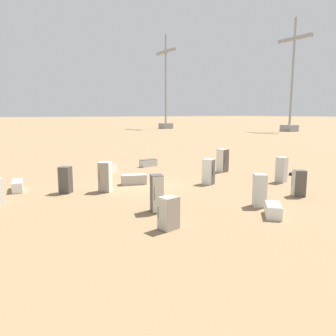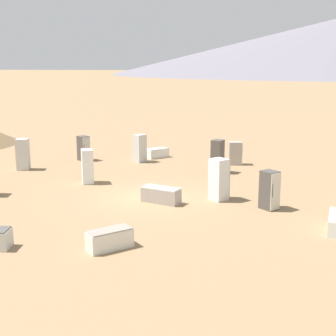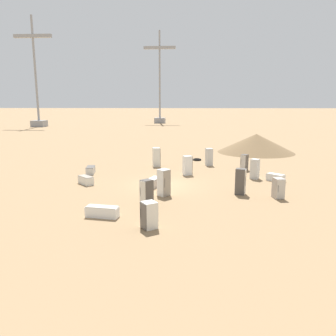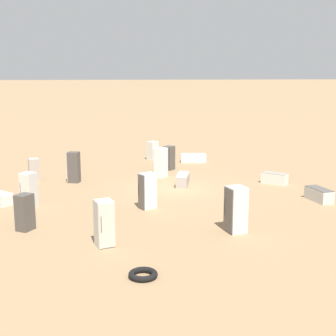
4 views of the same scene
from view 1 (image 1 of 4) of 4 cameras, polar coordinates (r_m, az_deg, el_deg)
ground_plane at (r=22.79m, az=-3.50°, el=-2.92°), size 1000.00×1000.00×0.00m
power_pylon_1 at (r=97.30m, az=20.65°, el=11.47°), size 10.47×3.59×29.92m
power_pylon_2 at (r=108.73m, az=-0.40°, el=11.74°), size 10.37×3.55×29.62m
discarded_fridge_0 at (r=22.98m, az=7.07°, el=-0.62°), size 0.93×0.84×1.77m
discarded_fridge_1 at (r=21.23m, az=-17.45°, el=-1.99°), size 0.90×0.90×1.65m
discarded_fridge_2 at (r=20.97m, az=21.83°, el=-2.48°), size 0.85×0.89×1.57m
discarded_fridge_3 at (r=28.01m, az=9.49°, el=1.32°), size 0.90×0.90×1.94m
discarded_fridge_4 at (r=23.08m, az=-24.74°, el=-2.80°), size 1.95×0.89×0.64m
discarded_fridge_5 at (r=16.40m, az=-1.96°, el=-4.43°), size 0.84×0.75×1.88m
discarded_fridge_7 at (r=16.58m, az=17.86°, el=-7.02°), size 1.52×1.48×0.61m
discarded_fridge_8 at (r=24.81m, az=19.17°, el=-0.27°), size 0.81×0.84×1.82m
discarded_fridge_9 at (r=30.56m, az=-3.46°, el=0.89°), size 0.97×1.73×0.67m
discarded_fridge_10 at (r=14.03m, az=0.10°, el=-7.84°), size 0.76×0.90×1.41m
discarded_fridge_11 at (r=28.14m, az=-9.99°, el=0.02°), size 1.53×1.52×0.67m
discarded_fridge_12 at (r=20.97m, az=-10.91°, el=-1.51°), size 0.98×0.98×1.89m
discarded_fridge_13 at (r=22.92m, az=-5.97°, el=-1.99°), size 1.12×1.85×0.69m
discarded_fridge_14 at (r=18.01m, az=15.67°, el=-3.76°), size 0.88×0.89×1.74m
scrap_tire at (r=28.04m, az=21.27°, el=-1.00°), size 0.96×0.96×0.20m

